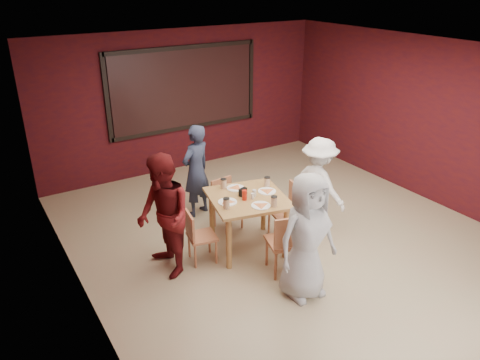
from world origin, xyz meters
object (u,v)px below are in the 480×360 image
dining_table (248,204)px  diner_back (196,171)px  diner_front (307,237)px  chair_left (197,234)px  chair_right (288,208)px  chair_back (226,200)px  diner_right (318,185)px  diner_left (164,216)px  chair_front (287,240)px

dining_table → diner_back: size_ratio=0.80×
diner_front → diner_back: diner_front is taller
chair_left → diner_back: diner_back is taller
dining_table → chair_right: (0.72, -0.03, -0.25)m
chair_back → diner_right: 1.47m
chair_left → diner_left: diner_left is taller
chair_left → chair_front: bearing=-45.8°
chair_right → diner_left: size_ratio=0.50×
dining_table → chair_front: size_ratio=1.37×
diner_back → chair_right: bearing=102.1°
chair_front → diner_front: bearing=-97.0°
chair_back → chair_left: size_ratio=1.03×
chair_right → chair_left: bearing=176.7°
dining_table → chair_back: size_ratio=1.57×
diner_left → diner_front: bearing=45.1°
chair_back → chair_left: chair_back is taller
diner_left → diner_right: 2.50m
chair_right → diner_left: bearing=177.3°
chair_back → chair_right: chair_right is taller
chair_right → chair_back: bearing=131.2°
chair_front → diner_left: diner_left is taller
chair_front → chair_left: (-0.87, 0.89, -0.08)m
chair_right → diner_left: (-1.97, 0.09, 0.37)m
chair_left → diner_left: (-0.47, 0.01, 0.41)m
dining_table → diner_right: (1.23, -0.10, 0.03)m
chair_back → diner_back: bearing=107.5°
dining_table → diner_front: bearing=-89.1°
dining_table → chair_left: dining_table is taller
diner_front → chair_back: bearing=89.7°
chair_back → chair_right: (0.67, -0.76, 0.03)m
dining_table → diner_right: bearing=-4.4°
dining_table → diner_front: (0.02, -1.30, 0.10)m
diner_right → chair_right: bearing=74.3°
dining_table → diner_front: size_ratio=0.76×
chair_front → diner_front: size_ratio=0.56×
dining_table → diner_front: 1.30m
chair_front → diner_back: diner_back is taller
chair_front → diner_right: 1.39m
chair_back → chair_right: size_ratio=0.94×
diner_front → diner_left: bearing=133.9°
diner_back → diner_right: size_ratio=1.03×
chair_front → chair_left: 1.25m
dining_table → chair_front: 0.87m
diner_left → chair_back: bearing=118.7°
diner_front → diner_right: size_ratio=1.09×
diner_right → diner_back: bearing=34.9°
chair_left → diner_left: size_ratio=0.46×
chair_left → diner_right: bearing=-4.2°
chair_right → diner_right: (0.52, -0.06, 0.28)m
chair_back → diner_back: size_ratio=0.51×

